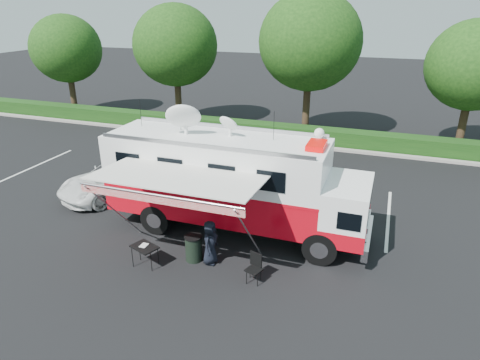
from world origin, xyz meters
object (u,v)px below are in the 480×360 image
object	(u,v)px
folding_table	(144,248)
white_suv	(117,193)
command_truck	(233,182)
trash_bin	(194,248)

from	to	relation	value
folding_table	white_suv	bearing A→B (deg)	133.00
command_truck	white_suv	xyz separation A→B (m)	(-6.26, 1.45, -2.00)
white_suv	trash_bin	xyz separation A→B (m)	(5.71, -3.81, 0.46)
white_suv	folding_table	bearing A→B (deg)	-24.75
command_truck	white_suv	size ratio (longest dim) A/B	1.90
command_truck	folding_table	xyz separation A→B (m)	(-1.92, -3.21, -1.32)
white_suv	trash_bin	world-z (taller)	trash_bin
command_truck	white_suv	world-z (taller)	command_truck
command_truck	trash_bin	distance (m)	2.88
command_truck	trash_bin	world-z (taller)	command_truck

